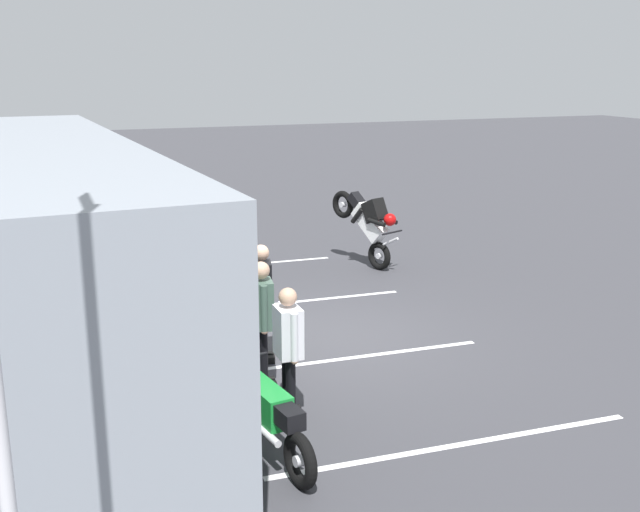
# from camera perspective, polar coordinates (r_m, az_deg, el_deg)

# --- Properties ---
(ground_plane) EXTENTS (80.00, 80.00, 0.00)m
(ground_plane) POSITION_cam_1_polar(r_m,az_deg,el_deg) (12.15, -0.04, -6.10)
(ground_plane) COLOR #38383D
(tour_bus) EXTENTS (10.31, 3.09, 3.25)m
(tour_bus) POSITION_cam_1_polar(r_m,az_deg,el_deg) (10.71, -20.24, -0.61)
(tour_bus) COLOR #8C939E
(tour_bus) RESTS_ON ground_plane
(spectator_far_left) EXTENTS (0.57, 0.32, 1.67)m
(spectator_far_left) POSITION_cam_1_polar(r_m,az_deg,el_deg) (9.17, -2.38, -6.49)
(spectator_far_left) COLOR black
(spectator_far_left) RESTS_ON ground_plane
(spectator_left) EXTENTS (0.58, 0.36, 1.75)m
(spectator_left) POSITION_cam_1_polar(r_m,az_deg,el_deg) (10.02, -4.37, -4.34)
(spectator_left) COLOR black
(spectator_left) RESTS_ON ground_plane
(spectator_centre) EXTENTS (0.58, 0.38, 1.75)m
(spectator_centre) POSITION_cam_1_polar(r_m,az_deg,el_deg) (10.90, -4.38, -2.78)
(spectator_centre) COLOR black
(spectator_centre) RESTS_ON ground_plane
(spectator_right) EXTENTS (0.58, 0.37, 1.77)m
(spectator_right) POSITION_cam_1_polar(r_m,az_deg,el_deg) (11.89, -6.57, -1.28)
(spectator_right) COLOR #473823
(spectator_right) RESTS_ON ground_plane
(spectator_far_right) EXTENTS (0.58, 0.34, 1.76)m
(spectator_far_right) POSITION_cam_1_polar(r_m,az_deg,el_deg) (12.82, -7.58, -0.21)
(spectator_far_right) COLOR #473823
(spectator_far_right) RESTS_ON ground_plane
(parked_motorcycle_silver) EXTENTS (2.05, 0.61, 0.99)m
(parked_motorcycle_silver) POSITION_cam_1_polar(r_m,az_deg,el_deg) (8.52, -3.86, -11.91)
(parked_motorcycle_silver) COLOR black
(parked_motorcycle_silver) RESTS_ON ground_plane
(parked_motorcycle_dark) EXTENTS (2.02, 0.74, 0.99)m
(parked_motorcycle_dark) POSITION_cam_1_polar(r_m,az_deg,el_deg) (10.53, -8.67, -6.77)
(parked_motorcycle_dark) COLOR black
(parked_motorcycle_dark) RESTS_ON ground_plane
(stunt_motorcycle) EXTENTS (1.93, 1.02, 1.66)m
(stunt_motorcycle) POSITION_cam_1_polar(r_m,az_deg,el_deg) (16.05, 3.64, 2.64)
(stunt_motorcycle) COLOR black
(stunt_motorcycle) RESTS_ON ground_plane
(bay_line_b) EXTENTS (0.28, 4.55, 0.01)m
(bay_line_b) POSITION_cam_1_polar(r_m,az_deg,el_deg) (9.08, 10.19, -13.76)
(bay_line_b) COLOR white
(bay_line_b) RESTS_ON ground_plane
(bay_line_c) EXTENTS (0.26, 3.91, 0.01)m
(bay_line_c) POSITION_cam_1_polar(r_m,az_deg,el_deg) (11.37, 2.74, -7.57)
(bay_line_c) COLOR white
(bay_line_c) RESTS_ON ground_plane
(bay_line_d) EXTENTS (0.27, 4.07, 0.01)m
(bay_line_d) POSITION_cam_1_polar(r_m,az_deg,el_deg) (13.88, -2.00, -3.45)
(bay_line_d) COLOR white
(bay_line_d) RESTS_ON ground_plane
(bay_line_e) EXTENTS (0.24, 3.54, 0.01)m
(bay_line_e) POSITION_cam_1_polar(r_m,az_deg,el_deg) (16.50, -5.23, -0.61)
(bay_line_e) COLOR white
(bay_line_e) RESTS_ON ground_plane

